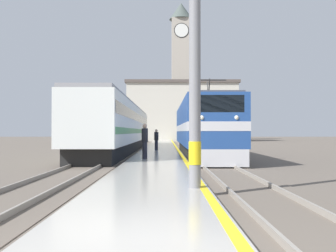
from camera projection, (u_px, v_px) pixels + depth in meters
The scene contains 11 objects.
ground_plane at pixel (161, 151), 35.38m from camera, with size 200.00×200.00×0.00m, color #60564C.
platform at pixel (160, 152), 30.38m from camera, with size 3.11×140.00×0.26m.
rail_track_near at pixel (197, 153), 30.40m from camera, with size 2.83×140.00×0.16m.
rail_track_far at pixel (116, 153), 30.36m from camera, with size 2.84×140.00×0.16m.
locomotive_train at pixel (201, 129), 26.90m from camera, with size 2.92×18.08×4.70m.
passenger_train at pixel (121, 127), 33.75m from camera, with size 2.92×31.28×3.98m.
catenary_mast at pixel (196, 53), 10.21m from camera, with size 2.00×0.32×7.20m.
person_on_platform at pixel (156, 139), 30.83m from camera, with size 0.34×0.34×1.64m.
second_waiting_passenger at pixel (145, 140), 20.94m from camera, with size 0.34×0.34×1.87m.
clock_tower at pixel (181, 67), 80.93m from camera, with size 4.85×4.85×28.36m.
station_building at pixel (182, 112), 71.96m from camera, with size 20.06×9.10×10.75m.
Camera 1 is at (0.44, -5.41, 1.71)m, focal length 42.00 mm.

